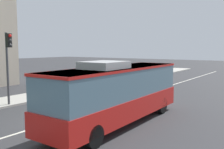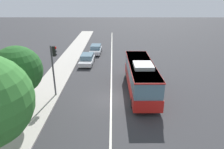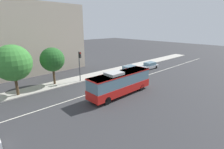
# 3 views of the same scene
# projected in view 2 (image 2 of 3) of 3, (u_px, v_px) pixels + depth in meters

# --- Properties ---
(ground_plane) EXTENTS (160.00, 160.00, 0.00)m
(ground_plane) POSITION_uv_depth(u_px,v_px,m) (111.00, 100.00, 19.86)
(ground_plane) COLOR #333335
(sidewalk_kerb) EXTENTS (80.00, 3.22, 0.14)m
(sidewalk_kerb) POSITION_uv_depth(u_px,v_px,m) (41.00, 99.00, 19.85)
(sidewalk_kerb) COLOR #B2ADA3
(sidewalk_kerb) RESTS_ON ground_plane
(lane_centre_line) EXTENTS (76.00, 0.16, 0.01)m
(lane_centre_line) POSITION_uv_depth(u_px,v_px,m) (111.00, 100.00, 19.86)
(lane_centre_line) COLOR silver
(lane_centre_line) RESTS_ON ground_plane
(transit_bus) EXTENTS (10.02, 2.57, 3.46)m
(transit_bus) POSITION_uv_depth(u_px,v_px,m) (141.00, 75.00, 20.93)
(transit_bus) COLOR red
(transit_bus) RESTS_ON ground_plane
(sedan_white_ahead) EXTENTS (4.56, 1.95, 1.46)m
(sedan_white_ahead) POSITION_uv_depth(u_px,v_px,m) (87.00, 59.00, 29.94)
(sedan_white_ahead) COLOR white
(sedan_white_ahead) RESTS_ON ground_plane
(sedan_silver) EXTENTS (4.56, 1.97, 1.46)m
(sedan_silver) POSITION_uv_depth(u_px,v_px,m) (96.00, 49.00, 35.49)
(sedan_silver) COLOR #B7BABF
(sedan_silver) RESTS_ON ground_plane
(traffic_light_mid_block) EXTENTS (0.33, 0.62, 5.20)m
(traffic_light_mid_block) POSITION_uv_depth(u_px,v_px,m) (54.00, 62.00, 19.36)
(traffic_light_mid_block) COLOR #47474C
(traffic_light_mid_block) RESTS_ON ground_plane
(street_tree_kerbside_centre) EXTENTS (3.77, 3.77, 6.06)m
(street_tree_kerbside_centre) POSITION_uv_depth(u_px,v_px,m) (18.00, 71.00, 15.48)
(street_tree_kerbside_centre) COLOR #4C3823
(street_tree_kerbside_centre) RESTS_ON ground_plane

